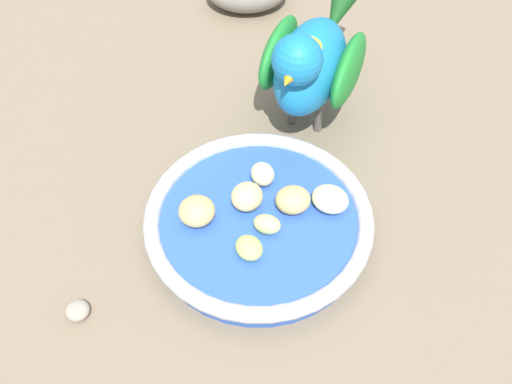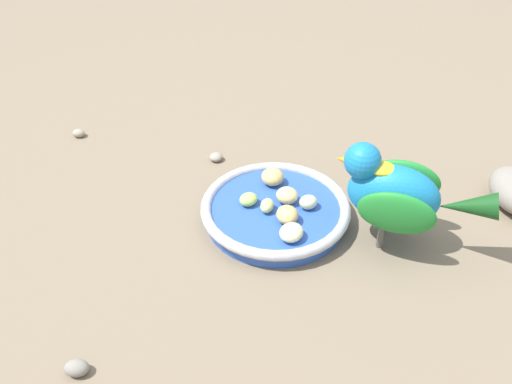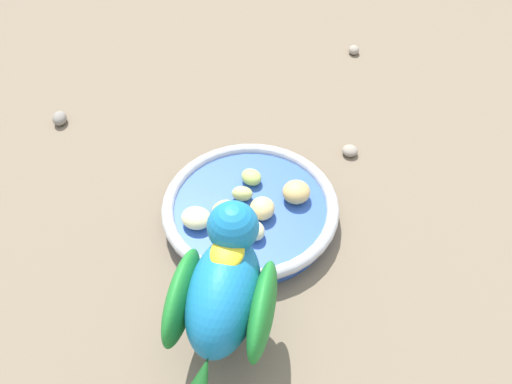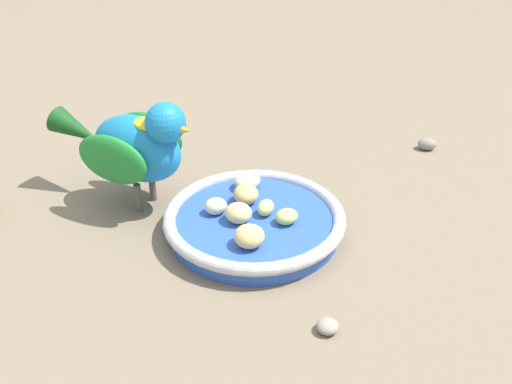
{
  "view_description": "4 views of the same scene",
  "coord_description": "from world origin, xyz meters",
  "px_view_note": "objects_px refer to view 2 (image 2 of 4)",
  "views": [
    {
      "loc": [
        -0.06,
        0.37,
        0.53
      ],
      "look_at": [
        -0.02,
        0.0,
        0.07
      ],
      "focal_mm": 46.83,
      "sensor_mm": 36.0,
      "label": 1
    },
    {
      "loc": [
        -0.64,
        0.0,
        0.53
      ],
      "look_at": [
        -0.04,
        0.03,
        0.07
      ],
      "focal_mm": 38.52,
      "sensor_mm": 36.0,
      "label": 2
    },
    {
      "loc": [
        -0.05,
        -0.39,
        0.48
      ],
      "look_at": [
        -0.02,
        -0.01,
        0.06
      ],
      "focal_mm": 34.39,
      "sensor_mm": 36.0,
      "label": 3
    },
    {
      "loc": [
        0.59,
        0.12,
        0.43
      ],
      "look_at": [
        -0.05,
        -0.0,
        0.04
      ],
      "focal_mm": 43.79,
      "sensor_mm": 36.0,
      "label": 4
    }
  ],
  "objects_px": {
    "apple_piece_2": "(292,232)",
    "apple_piece_4": "(288,215)",
    "feeding_bowl": "(275,211)",
    "apple_piece_3": "(249,199)",
    "pebble_2": "(79,133)",
    "pebble_1": "(216,157)",
    "apple_piece_5": "(287,195)",
    "pebble_0": "(77,368)",
    "apple_piece_0": "(309,202)",
    "apple_piece_6": "(273,177)",
    "apple_piece_1": "(267,206)",
    "parrot": "(397,192)"
  },
  "relations": [
    {
      "from": "apple_piece_2",
      "to": "apple_piece_4",
      "type": "height_order",
      "value": "apple_piece_4"
    },
    {
      "from": "feeding_bowl",
      "to": "apple_piece_3",
      "type": "relative_size",
      "value": 7.86
    },
    {
      "from": "pebble_2",
      "to": "pebble_1",
      "type": "bearing_deg",
      "value": -104.26
    },
    {
      "from": "pebble_2",
      "to": "apple_piece_5",
      "type": "bearing_deg",
      "value": -118.39
    },
    {
      "from": "feeding_bowl",
      "to": "apple_piece_5",
      "type": "height_order",
      "value": "apple_piece_5"
    },
    {
      "from": "pebble_0",
      "to": "apple_piece_0",
      "type": "bearing_deg",
      "value": -43.69
    },
    {
      "from": "apple_piece_6",
      "to": "pebble_0",
      "type": "bearing_deg",
      "value": 147.79
    },
    {
      "from": "apple_piece_3",
      "to": "pebble_2",
      "type": "height_order",
      "value": "apple_piece_3"
    },
    {
      "from": "pebble_0",
      "to": "pebble_1",
      "type": "xyz_separation_m",
      "value": [
        0.42,
        -0.11,
        -0.0
      ]
    },
    {
      "from": "apple_piece_0",
      "to": "pebble_0",
      "type": "relative_size",
      "value": 0.97
    },
    {
      "from": "apple_piece_0",
      "to": "apple_piece_2",
      "type": "relative_size",
      "value": 0.74
    },
    {
      "from": "feeding_bowl",
      "to": "apple_piece_1",
      "type": "bearing_deg",
      "value": 129.17
    },
    {
      "from": "feeding_bowl",
      "to": "pebble_1",
      "type": "relative_size",
      "value": 9.87
    },
    {
      "from": "apple_piece_0",
      "to": "apple_piece_3",
      "type": "bearing_deg",
      "value": 87.28
    },
    {
      "from": "apple_piece_2",
      "to": "pebble_2",
      "type": "bearing_deg",
      "value": 53.57
    },
    {
      "from": "feeding_bowl",
      "to": "apple_piece_0",
      "type": "height_order",
      "value": "apple_piece_0"
    },
    {
      "from": "apple_piece_0",
      "to": "pebble_1",
      "type": "distance_m",
      "value": 0.21
    },
    {
      "from": "apple_piece_2",
      "to": "pebble_1",
      "type": "bearing_deg",
      "value": 30.08
    },
    {
      "from": "feeding_bowl",
      "to": "pebble_0",
      "type": "relative_size",
      "value": 7.93
    },
    {
      "from": "apple_piece_0",
      "to": "pebble_1",
      "type": "relative_size",
      "value": 1.21
    },
    {
      "from": "apple_piece_2",
      "to": "pebble_2",
      "type": "xyz_separation_m",
      "value": [
        0.28,
        0.38,
        -0.03
      ]
    },
    {
      "from": "feeding_bowl",
      "to": "apple_piece_6",
      "type": "distance_m",
      "value": 0.06
    },
    {
      "from": "pebble_1",
      "to": "apple_piece_0",
      "type": "bearing_deg",
      "value": -134.97
    },
    {
      "from": "apple_piece_3",
      "to": "parrot",
      "type": "relative_size",
      "value": 0.13
    },
    {
      "from": "apple_piece_5",
      "to": "apple_piece_0",
      "type": "bearing_deg",
      "value": -111.41
    },
    {
      "from": "apple_piece_5",
      "to": "pebble_2",
      "type": "bearing_deg",
      "value": 61.61
    },
    {
      "from": "apple_piece_2",
      "to": "apple_piece_6",
      "type": "relative_size",
      "value": 1.04
    },
    {
      "from": "feeding_bowl",
      "to": "apple_piece_2",
      "type": "relative_size",
      "value": 6.02
    },
    {
      "from": "apple_piece_0",
      "to": "pebble_2",
      "type": "bearing_deg",
      "value": 62.11
    },
    {
      "from": "apple_piece_4",
      "to": "pebble_2",
      "type": "relative_size",
      "value": 1.52
    },
    {
      "from": "apple_piece_4",
      "to": "pebble_1",
      "type": "bearing_deg",
      "value": 33.43
    },
    {
      "from": "parrot",
      "to": "apple_piece_5",
      "type": "bearing_deg",
      "value": -3.74
    },
    {
      "from": "apple_piece_0",
      "to": "pebble_0",
      "type": "height_order",
      "value": "apple_piece_0"
    },
    {
      "from": "apple_piece_1",
      "to": "apple_piece_3",
      "type": "height_order",
      "value": "same"
    },
    {
      "from": "apple_piece_0",
      "to": "apple_piece_1",
      "type": "bearing_deg",
      "value": 99.31
    },
    {
      "from": "apple_piece_4",
      "to": "pebble_0",
      "type": "height_order",
      "value": "apple_piece_4"
    },
    {
      "from": "apple_piece_3",
      "to": "pebble_0",
      "type": "relative_size",
      "value": 1.01
    },
    {
      "from": "apple_piece_1",
      "to": "apple_piece_4",
      "type": "xyz_separation_m",
      "value": [
        -0.02,
        -0.03,
        0.0
      ]
    },
    {
      "from": "apple_piece_0",
      "to": "apple_piece_2",
      "type": "height_order",
      "value": "same"
    },
    {
      "from": "pebble_1",
      "to": "pebble_2",
      "type": "height_order",
      "value": "same"
    },
    {
      "from": "pebble_1",
      "to": "apple_piece_5",
      "type": "bearing_deg",
      "value": -139.12
    },
    {
      "from": "parrot",
      "to": "pebble_1",
      "type": "height_order",
      "value": "parrot"
    },
    {
      "from": "apple_piece_0",
      "to": "pebble_0",
      "type": "distance_m",
      "value": 0.38
    },
    {
      "from": "apple_piece_2",
      "to": "parrot",
      "type": "relative_size",
      "value": 0.17
    },
    {
      "from": "apple_piece_2",
      "to": "apple_piece_6",
      "type": "distance_m",
      "value": 0.13
    },
    {
      "from": "apple_piece_0",
      "to": "apple_piece_4",
      "type": "bearing_deg",
      "value": 136.34
    },
    {
      "from": "feeding_bowl",
      "to": "pebble_0",
      "type": "bearing_deg",
      "value": 142.04
    },
    {
      "from": "apple_piece_6",
      "to": "pebble_1",
      "type": "bearing_deg",
      "value": 46.17
    },
    {
      "from": "apple_piece_2",
      "to": "apple_piece_5",
      "type": "relative_size",
      "value": 1.13
    },
    {
      "from": "apple_piece_4",
      "to": "apple_piece_3",
      "type": "bearing_deg",
      "value": 57.56
    }
  ]
}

